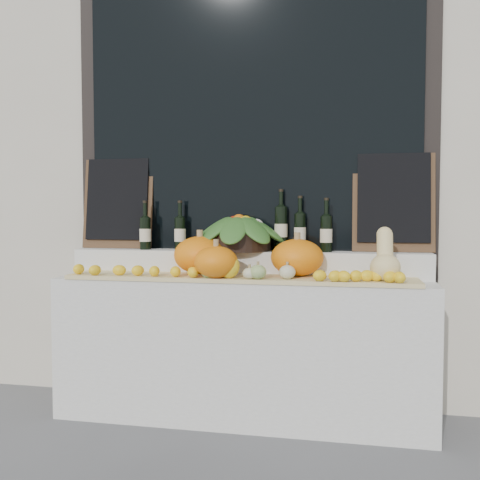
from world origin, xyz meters
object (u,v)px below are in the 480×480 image
object	(u,v)px
butternut_squash	(385,259)
produce_bowl	(239,232)
pumpkin_right	(297,258)
pumpkin_left	(200,255)
wine_bottle_tall	(281,228)

from	to	relation	value
butternut_squash	produce_bowl	xyz separation A→B (m)	(-0.90, 0.29, 0.13)
pumpkin_right	produce_bowl	xyz separation A→B (m)	(-0.39, 0.18, 0.14)
pumpkin_right	butternut_squash	distance (m)	0.52
pumpkin_left	produce_bowl	xyz separation A→B (m)	(0.21, 0.18, 0.14)
pumpkin_left	pumpkin_right	bearing A→B (deg)	-0.19
produce_bowl	wine_bottle_tall	distance (m)	0.27
pumpkin_right	pumpkin_left	bearing A→B (deg)	179.81
pumpkin_right	produce_bowl	size ratio (longest dim) A/B	0.50
pumpkin_right	butternut_squash	bearing A→B (deg)	-12.33
butternut_squash	wine_bottle_tall	xyz separation A→B (m)	(-0.63, 0.34, 0.16)
pumpkin_right	butternut_squash	xyz separation A→B (m)	(0.50, -0.11, 0.01)
butternut_squash	pumpkin_right	bearing A→B (deg)	167.67
pumpkin_left	pumpkin_right	world-z (taller)	pumpkin_left
pumpkin_right	butternut_squash	size ratio (longest dim) A/B	1.06
pumpkin_right	wine_bottle_tall	distance (m)	0.31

